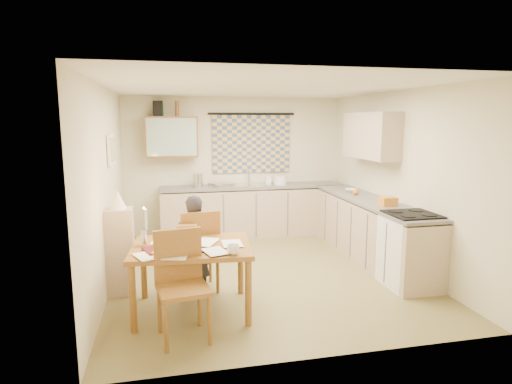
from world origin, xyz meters
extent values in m
cube|color=olive|center=(0.00, 0.00, -0.01)|extent=(4.00, 4.50, 0.02)
cube|color=white|center=(0.00, 0.00, 2.51)|extent=(4.00, 4.50, 0.02)
cube|color=beige|center=(0.00, 2.26, 1.25)|extent=(4.00, 0.02, 2.50)
cube|color=beige|center=(0.00, -2.26, 1.25)|extent=(4.00, 0.02, 2.50)
cube|color=beige|center=(-2.01, 0.00, 1.25)|extent=(0.02, 4.50, 2.50)
cube|color=beige|center=(2.01, 0.00, 1.25)|extent=(0.02, 4.50, 2.50)
cube|color=#3E5183|center=(0.30, 2.22, 1.65)|extent=(1.45, 0.03, 1.05)
cylinder|color=black|center=(0.30, 2.20, 2.20)|extent=(1.60, 0.04, 0.04)
cube|color=brown|center=(-1.15, 2.08, 1.80)|extent=(0.90, 0.34, 0.70)
cube|color=#99B2A5|center=(-1.15, 1.91, 1.80)|extent=(0.84, 0.02, 0.64)
cube|color=tan|center=(1.83, 0.55, 1.85)|extent=(0.34, 1.30, 0.70)
cube|color=white|center=(-1.97, 0.40, 1.70)|extent=(0.04, 0.50, 0.40)
cube|color=beige|center=(-1.95, 0.40, 1.70)|extent=(0.01, 0.42, 0.32)
cube|color=tan|center=(0.27, 1.95, 0.43)|extent=(3.30, 0.60, 0.86)
cube|color=#565351|center=(0.27, 1.95, 0.90)|extent=(3.30, 0.62, 0.04)
cube|color=tan|center=(1.70, 0.21, 0.43)|extent=(0.60, 2.95, 0.86)
cube|color=#565351|center=(1.70, 0.21, 0.90)|extent=(0.62, 2.95, 0.04)
cube|color=white|center=(1.70, -0.89, 0.46)|extent=(0.61, 0.61, 0.91)
cube|color=black|center=(1.70, -0.89, 0.93)|extent=(0.58, 0.58, 0.03)
cube|color=silver|center=(0.23, 1.95, 0.88)|extent=(0.65, 0.58, 0.10)
cylinder|color=silver|center=(0.23, 2.13, 1.06)|extent=(0.04, 0.04, 0.28)
cube|color=silver|center=(-0.31, 1.95, 0.95)|extent=(0.44, 0.42, 0.06)
cylinder|color=silver|center=(-0.72, 1.95, 1.04)|extent=(0.19, 0.19, 0.24)
cylinder|color=white|center=(0.78, 1.95, 1.00)|extent=(0.29, 0.29, 0.16)
imported|color=white|center=(0.57, 2.00, 1.02)|extent=(0.09, 0.10, 0.20)
imported|color=white|center=(1.70, 0.92, 0.94)|extent=(0.31, 0.31, 0.05)
cube|color=orange|center=(1.70, -0.29, 0.98)|extent=(0.23, 0.17, 0.12)
sphere|color=orange|center=(1.65, 0.61, 0.97)|extent=(0.10, 0.10, 0.10)
cube|color=black|center=(-1.36, 2.08, 2.28)|extent=(0.17, 0.21, 0.26)
cylinder|color=#195926|center=(-1.30, 2.08, 2.28)|extent=(0.07, 0.07, 0.26)
cylinder|color=brown|center=(-1.04, 2.08, 2.28)|extent=(0.08, 0.08, 0.26)
cube|color=brown|center=(-1.03, -1.05, 0.72)|extent=(1.34, 1.06, 0.05)
cube|color=brown|center=(-0.92, -0.45, 0.50)|extent=(0.52, 0.52, 0.04)
cube|color=brown|center=(-0.90, -0.65, 0.77)|extent=(0.46, 0.10, 0.51)
cube|color=brown|center=(-1.16, -1.65, 0.50)|extent=(0.53, 0.53, 0.04)
cube|color=brown|center=(-1.19, -1.44, 0.78)|extent=(0.47, 0.12, 0.51)
imported|color=black|center=(-0.96, -0.52, 0.60)|extent=(0.61, 0.55, 1.21)
cube|color=tan|center=(-1.84, -0.37, 0.52)|extent=(0.32, 0.30, 1.05)
cone|color=white|center=(-1.84, -0.37, 1.16)|extent=(0.20, 0.20, 0.22)
cube|color=brown|center=(-1.06, -0.78, 0.83)|extent=(0.23, 0.13, 0.16)
imported|color=white|center=(-0.64, -1.46, 0.80)|extent=(0.13, 0.13, 0.10)
imported|color=maroon|center=(-1.51, -1.25, 0.76)|extent=(0.40, 0.43, 0.03)
imported|color=orange|center=(-1.43, -1.14, 0.76)|extent=(0.19, 0.25, 0.02)
cube|color=orange|center=(-1.38, -1.35, 0.77)|extent=(0.14, 0.11, 0.04)
cube|color=black|center=(-0.90, -1.34, 0.76)|extent=(0.13, 0.06, 0.02)
cylinder|color=silver|center=(-1.53, -0.97, 0.84)|extent=(0.08, 0.08, 0.18)
cylinder|color=white|center=(-1.50, -0.97, 1.04)|extent=(0.03, 0.03, 0.22)
sphere|color=#FFCC66|center=(-1.52, -0.97, 1.16)|extent=(0.02, 0.02, 0.02)
cube|color=white|center=(-1.13, -1.28, 0.75)|extent=(0.29, 0.35, 0.00)
cube|color=white|center=(-0.87, -0.93, 0.75)|extent=(0.33, 0.36, 0.00)
cube|color=white|center=(-1.35, -0.82, 0.75)|extent=(0.25, 0.32, 0.00)
cube|color=white|center=(-1.21, -1.13, 0.76)|extent=(0.27, 0.34, 0.00)
cube|color=white|center=(-1.07, -0.78, 0.76)|extent=(0.33, 0.36, 0.00)
cube|color=white|center=(-1.19, -1.41, 0.76)|extent=(0.27, 0.34, 0.00)
cube|color=white|center=(-1.27, -1.37, 0.76)|extent=(0.25, 0.32, 0.00)
cube|color=white|center=(-0.60, -1.12, 0.76)|extent=(0.21, 0.30, 0.00)
cube|color=white|center=(-1.48, -1.37, 0.76)|extent=(0.31, 0.35, 0.00)
cube|color=white|center=(-0.88, -1.03, 0.77)|extent=(0.32, 0.36, 0.00)
cube|color=white|center=(-0.81, -1.37, 0.77)|extent=(0.28, 0.34, 0.00)
cube|color=white|center=(-1.28, -0.90, 0.77)|extent=(0.32, 0.36, 0.00)
cube|color=white|center=(-1.18, -0.95, 0.77)|extent=(0.26, 0.33, 0.00)
camera|label=1|loc=(-1.29, -5.54, 2.07)|focal=30.00mm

